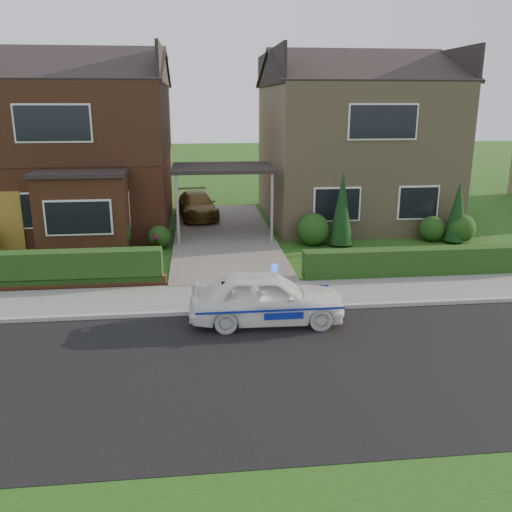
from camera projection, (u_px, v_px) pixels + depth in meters
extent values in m
plane|color=#154412|center=(254.00, 371.00, 10.69)|extent=(120.00, 120.00, 0.00)
cube|color=black|center=(254.00, 371.00, 10.69)|extent=(60.00, 6.00, 0.02)
cube|color=#9E9993|center=(241.00, 311.00, 13.59)|extent=(60.00, 0.16, 0.12)
cube|color=slate|center=(237.00, 297.00, 14.59)|extent=(60.00, 2.00, 0.10)
cube|color=#666059|center=(224.00, 236.00, 21.18)|extent=(3.80, 12.00, 0.12)
cube|color=brown|center=(80.00, 156.00, 22.65)|extent=(7.20, 8.00, 5.80)
cube|color=white|center=(15.00, 211.00, 19.05)|extent=(1.80, 0.08, 1.30)
cube|color=white|center=(107.00, 209.00, 19.39)|extent=(1.60, 0.08, 1.30)
cube|color=white|center=(53.00, 123.00, 18.39)|extent=(2.60, 0.08, 1.30)
cube|color=black|center=(77.00, 121.00, 22.25)|extent=(7.26, 8.06, 2.90)
cube|color=brown|center=(83.00, 215.00, 18.68)|extent=(3.00, 1.40, 2.70)
cube|color=black|center=(79.00, 174.00, 18.28)|extent=(3.20, 1.60, 0.14)
cube|color=#98825D|center=(350.00, 153.00, 23.88)|extent=(7.20, 8.00, 5.80)
cube|color=white|center=(337.00, 204.00, 20.28)|extent=(1.80, 0.08, 1.30)
cube|color=white|center=(418.00, 203.00, 20.62)|extent=(1.60, 0.08, 1.30)
cube|color=white|center=(383.00, 122.00, 19.63)|extent=(2.60, 0.08, 1.30)
cube|color=black|center=(223.00, 168.00, 20.45)|extent=(3.80, 3.00, 0.14)
cylinder|color=gray|center=(178.00, 211.00, 19.31)|extent=(0.10, 0.10, 2.70)
cylinder|color=gray|center=(272.00, 209.00, 19.67)|extent=(0.10, 0.10, 2.70)
cube|color=brown|center=(27.00, 285.00, 15.08)|extent=(7.70, 0.25, 0.36)
cube|color=#1A3912|center=(29.00, 290.00, 15.28)|extent=(7.50, 0.55, 0.90)
cube|color=#1A3912|center=(425.00, 277.00, 16.42)|extent=(7.50, 0.55, 0.80)
sphere|color=#1A3912|center=(112.00, 233.00, 18.97)|extent=(1.32, 1.32, 1.32)
sphere|color=#1A3912|center=(159.00, 237.00, 19.49)|extent=(0.84, 0.84, 0.84)
sphere|color=#1A3912|center=(313.00, 229.00, 19.84)|extent=(1.20, 1.20, 1.20)
sphere|color=#1A3912|center=(432.00, 229.00, 20.46)|extent=(0.96, 0.96, 0.96)
sphere|color=#1A3912|center=(461.00, 228.00, 20.26)|extent=(1.08, 1.08, 1.08)
cone|color=black|center=(342.00, 211.00, 19.57)|extent=(0.90, 0.90, 2.60)
cone|color=black|center=(457.00, 214.00, 20.09)|extent=(0.90, 0.90, 2.20)
imported|color=white|center=(267.00, 298.00, 12.87)|extent=(1.59, 3.72, 1.25)
sphere|color=#193FF2|center=(275.00, 269.00, 12.69)|extent=(0.17, 0.17, 0.17)
cube|color=navy|center=(271.00, 311.00, 12.17)|extent=(3.38, 0.02, 0.05)
cube|color=navy|center=(263.00, 289.00, 13.59)|extent=(3.38, 0.01, 0.05)
ellipsoid|color=black|center=(224.00, 290.00, 12.59)|extent=(0.22, 0.17, 0.21)
sphere|color=white|center=(224.00, 292.00, 12.54)|extent=(0.11, 0.11, 0.11)
sphere|color=black|center=(224.00, 285.00, 12.54)|extent=(0.13, 0.13, 0.13)
cone|color=black|center=(222.00, 282.00, 12.52)|extent=(0.04, 0.04, 0.05)
cone|color=black|center=(226.00, 282.00, 12.53)|extent=(0.04, 0.04, 0.05)
imported|color=brown|center=(197.00, 205.00, 24.11)|extent=(2.01, 3.95, 1.10)
imported|color=gray|center=(155.00, 243.00, 18.93)|extent=(0.49, 0.49, 0.66)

